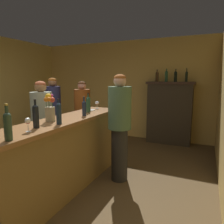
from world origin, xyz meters
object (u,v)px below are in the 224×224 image
wine_bottle_malbec (59,113)px  display_bottle_midright (186,76)px  wine_bottle_rose (36,115)px  flower_arrangement (50,109)px  bar_counter (65,154)px  wine_glass_rear (28,122)px  wine_bottle_riesling (8,125)px  cheese_plate (90,110)px  wine_bottle_chardonnay (88,104)px  display_cabinet (169,112)px  patron_in_navy (54,112)px  wine_bottle_merlot (84,108)px  display_bottle_center (176,76)px  patron_near_entrance (42,122)px  patron_by_cabinet (83,114)px  wine_glass_mid (97,103)px  display_bottle_midleft (166,76)px  display_bottle_left (157,76)px  bartender (120,124)px

wine_bottle_malbec → display_bottle_midright: size_ratio=1.02×
wine_bottle_rose → flower_arrangement: flower_arrangement is taller
bar_counter → wine_glass_rear: size_ratio=17.09×
wine_bottle_riesling → display_bottle_midright: (1.17, 4.00, 0.48)m
flower_arrangement → cheese_plate: (-0.00, 1.06, -0.16)m
bar_counter → wine_glass_rear: (0.10, -0.74, 0.64)m
wine_bottle_chardonnay → display_cabinet: bearing=65.9°
patron_in_navy → wine_bottle_merlot: bearing=18.1°
display_cabinet → wine_glass_rear: size_ratio=10.15×
display_bottle_center → patron_in_navy: (-2.32, -1.71, -0.78)m
wine_bottle_merlot → display_bottle_center: bearing=69.3°
wine_bottle_rose → wine_bottle_riesling: wine_bottle_riesling is taller
wine_bottle_riesling → cheese_plate: size_ratio=1.88×
patron_near_entrance → patron_by_cabinet: size_ratio=1.01×
bar_counter → patron_in_navy: (-1.21, 1.23, 0.38)m
display_cabinet → display_bottle_midright: 0.95m
wine_bottle_rose → wine_bottle_merlot: bearing=85.3°
wine_bottle_chardonnay → cheese_plate: 0.23m
wine_glass_mid → flower_arrangement: bearing=-89.6°
wine_bottle_malbec → patron_in_navy: (-1.38, 1.53, -0.30)m
wine_bottle_rose → cheese_plate: (-0.12, 1.44, -0.14)m
wine_bottle_rose → display_bottle_midright: size_ratio=1.05×
wine_glass_mid → display_bottle_midleft: 2.12m
display_cabinet → cheese_plate: display_cabinet is taller
wine_bottle_rose → wine_bottle_malbec: bearing=68.1°
wine_bottle_chardonnay → display_bottle_left: bearing=73.5°
bar_counter → flower_arrangement: (-0.06, -0.20, 0.70)m
bar_counter → patron_in_navy: patron_in_navy is taller
wine_bottle_merlot → display_bottle_midleft: display_bottle_midleft is taller
flower_arrangement → display_bottle_center: (1.18, 3.14, 0.47)m
wine_bottle_riesling → patron_in_navy: size_ratio=0.21×
bar_counter → wine_bottle_riesling: 1.27m
wine_bottle_rose → display_bottle_center: (1.06, 3.52, 0.48)m
display_bottle_midleft → patron_near_entrance: (-1.71, -2.50, -0.84)m
bar_counter → wine_bottle_merlot: bearing=68.8°
bartender → wine_bottle_riesling: bearing=71.1°
wine_bottle_merlot → display_bottle_midright: 2.92m
display_cabinet → display_bottle_midleft: size_ratio=4.72×
wine_bottle_malbec → display_bottle_midleft: size_ratio=0.99×
display_bottle_left → wine_bottle_malbec: bearing=-98.7°
cheese_plate → display_bottle_left: (0.73, 2.08, 0.62)m
display_bottle_midright → patron_by_cabinet: (-1.97, -1.49, -0.83)m
display_cabinet → patron_in_navy: 2.80m
wine_bottle_riesling → bartender: bartender is taller
wine_bottle_merlot → display_bottle_center: (0.98, 2.60, 0.50)m
display_cabinet → patron_by_cabinet: bearing=-137.2°
wine_glass_mid → patron_near_entrance: (-0.74, -0.69, -0.30)m
bartender → wine_bottle_rose: bearing=60.1°
patron_in_navy → cheese_plate: bearing=33.8°
wine_bottle_chardonnay → wine_bottle_malbec: (0.17, -1.00, 0.00)m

